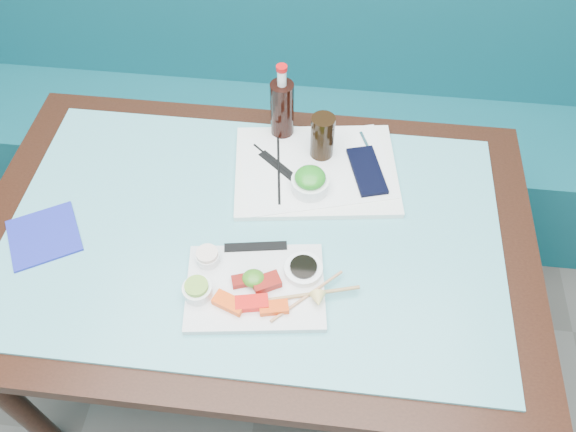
# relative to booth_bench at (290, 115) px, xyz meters

# --- Properties ---
(booth_bench) EXTENTS (3.00, 0.56, 1.17)m
(booth_bench) POSITION_rel_booth_bench_xyz_m (0.00, 0.00, 0.00)
(booth_bench) COLOR #0E535E
(booth_bench) RESTS_ON ground
(dining_table) EXTENTS (1.40, 0.90, 0.75)m
(dining_table) POSITION_rel_booth_bench_xyz_m (0.00, -0.84, 0.29)
(dining_table) COLOR black
(dining_table) RESTS_ON ground
(glass_top) EXTENTS (1.22, 0.76, 0.01)m
(glass_top) POSITION_rel_booth_bench_xyz_m (0.00, -0.84, 0.38)
(glass_top) COLOR #5AADB5
(glass_top) RESTS_ON dining_table
(sashimi_plate) EXTENTS (0.34, 0.26, 0.02)m
(sashimi_plate) POSITION_rel_booth_bench_xyz_m (0.03, -1.00, 0.39)
(sashimi_plate) COLOR silver
(sashimi_plate) RESTS_ON glass_top
(salmon_left) EXTENTS (0.08, 0.06, 0.02)m
(salmon_left) POSITION_rel_booth_bench_xyz_m (-0.02, -1.06, 0.41)
(salmon_left) COLOR #FF480A
(salmon_left) RESTS_ON sashimi_plate
(salmon_mid) EXTENTS (0.08, 0.05, 0.02)m
(salmon_mid) POSITION_rel_booth_bench_xyz_m (0.03, -1.05, 0.41)
(salmon_mid) COLOR red
(salmon_mid) RESTS_ON sashimi_plate
(salmon_right) EXTENTS (0.07, 0.04, 0.02)m
(salmon_right) POSITION_rel_booth_bench_xyz_m (0.08, -1.06, 0.41)
(salmon_right) COLOR #F04109
(salmon_right) RESTS_ON sashimi_plate
(tuna_left) EXTENTS (0.06, 0.04, 0.02)m
(tuna_left) POSITION_rel_booth_bench_xyz_m (0.00, -1.00, 0.41)
(tuna_left) COLOR maroon
(tuna_left) RESTS_ON sashimi_plate
(tuna_right) EXTENTS (0.07, 0.06, 0.02)m
(tuna_right) POSITION_rel_booth_bench_xyz_m (0.06, -1.00, 0.41)
(tuna_right) COLOR maroon
(tuna_right) RESTS_ON sashimi_plate
(seaweed_garnish) EXTENTS (0.06, 0.06, 0.03)m
(seaweed_garnish) POSITION_rel_booth_bench_xyz_m (0.03, -0.99, 0.41)
(seaweed_garnish) COLOR #3A7C1C
(seaweed_garnish) RESTS_ON sashimi_plate
(ramekin_wasabi) EXTENTS (0.08, 0.08, 0.03)m
(ramekin_wasabi) POSITION_rel_booth_bench_xyz_m (-0.09, -1.04, 0.41)
(ramekin_wasabi) COLOR white
(ramekin_wasabi) RESTS_ON sashimi_plate
(wasabi_fill) EXTENTS (0.06, 0.06, 0.01)m
(wasabi_fill) POSITION_rel_booth_bench_xyz_m (-0.09, -1.04, 0.43)
(wasabi_fill) COLOR #75AB37
(wasabi_fill) RESTS_ON ramekin_wasabi
(ramekin_ginger) EXTENTS (0.06, 0.06, 0.02)m
(ramekin_ginger) POSITION_rel_booth_bench_xyz_m (-0.09, -0.95, 0.41)
(ramekin_ginger) COLOR white
(ramekin_ginger) RESTS_ON sashimi_plate
(ginger_fill) EXTENTS (0.06, 0.06, 0.01)m
(ginger_fill) POSITION_rel_booth_bench_xyz_m (-0.09, -0.95, 0.43)
(ginger_fill) COLOR beige
(ginger_fill) RESTS_ON ramekin_ginger
(soy_dish) EXTENTS (0.11, 0.11, 0.02)m
(soy_dish) POSITION_rel_booth_bench_xyz_m (0.14, -0.95, 0.41)
(soy_dish) COLOR white
(soy_dish) RESTS_ON sashimi_plate
(soy_fill) EXTENTS (0.07, 0.07, 0.01)m
(soy_fill) POSITION_rel_booth_bench_xyz_m (0.14, -0.95, 0.42)
(soy_fill) COLOR black
(soy_fill) RESTS_ON soy_dish
(lemon_wedge) EXTENTS (0.04, 0.04, 0.04)m
(lemon_wedge) POSITION_rel_booth_bench_xyz_m (0.18, -1.03, 0.42)
(lemon_wedge) COLOR #FFDF78
(lemon_wedge) RESTS_ON sashimi_plate
(chopstick_sleeve) EXTENTS (0.15, 0.05, 0.00)m
(chopstick_sleeve) POSITION_rel_booth_bench_xyz_m (0.02, -0.90, 0.40)
(chopstick_sleeve) COLOR black
(chopstick_sleeve) RESTS_ON sashimi_plate
(wooden_chopstick_a) EXTENTS (0.25, 0.08, 0.01)m
(wooden_chopstick_a) POSITION_rel_booth_bench_xyz_m (0.14, -1.02, 0.40)
(wooden_chopstick_a) COLOR #AB8250
(wooden_chopstick_a) RESTS_ON sashimi_plate
(wooden_chopstick_b) EXTENTS (0.15, 0.15, 0.01)m
(wooden_chopstick_b) POSITION_rel_booth_bench_xyz_m (0.15, -1.02, 0.40)
(wooden_chopstick_b) COLOR tan
(wooden_chopstick_b) RESTS_ON sashimi_plate
(serving_tray) EXTENTS (0.47, 0.38, 0.02)m
(serving_tray) POSITION_rel_booth_bench_xyz_m (0.14, -0.63, 0.39)
(serving_tray) COLOR white
(serving_tray) RESTS_ON glass_top
(paper_placemat) EXTENTS (0.45, 0.37, 0.00)m
(paper_placemat) POSITION_rel_booth_bench_xyz_m (0.14, -0.63, 0.40)
(paper_placemat) COLOR white
(paper_placemat) RESTS_ON serving_tray
(seaweed_bowl) EXTENTS (0.11, 0.11, 0.04)m
(seaweed_bowl) POSITION_rel_booth_bench_xyz_m (0.13, -0.70, 0.42)
(seaweed_bowl) COLOR white
(seaweed_bowl) RESTS_ON serving_tray
(seaweed_salad) EXTENTS (0.09, 0.09, 0.04)m
(seaweed_salad) POSITION_rel_booth_bench_xyz_m (0.13, -0.70, 0.45)
(seaweed_salad) COLOR #22811D
(seaweed_salad) RESTS_ON seaweed_bowl
(cola_glass) EXTENTS (0.07, 0.07, 0.13)m
(cola_glass) POSITION_rel_booth_bench_xyz_m (0.15, -0.57, 0.46)
(cola_glass) COLOR black
(cola_glass) RESTS_ON serving_tray
(navy_pouch) EXTENTS (0.12, 0.18, 0.01)m
(navy_pouch) POSITION_rel_booth_bench_xyz_m (0.27, -0.63, 0.41)
(navy_pouch) COLOR black
(navy_pouch) RESTS_ON serving_tray
(fork) EXTENTS (0.04, 0.08, 0.01)m
(fork) POSITION_rel_booth_bench_xyz_m (0.27, -0.52, 0.40)
(fork) COLOR white
(fork) RESTS_ON serving_tray
(black_chopstick_a) EXTENTS (0.04, 0.25, 0.01)m
(black_chopstick_a) POSITION_rel_booth_bench_xyz_m (0.04, -0.64, 0.40)
(black_chopstick_a) COLOR black
(black_chopstick_a) RESTS_ON serving_tray
(black_chopstick_b) EXTENTS (0.17, 0.16, 0.01)m
(black_chopstick_b) POSITION_rel_booth_bench_xyz_m (0.05, -0.64, 0.40)
(black_chopstick_b) COLOR black
(black_chopstick_b) RESTS_ON serving_tray
(tray_sleeve) EXTENTS (0.13, 0.12, 0.00)m
(tray_sleeve) POSITION_rel_booth_bench_xyz_m (0.04, -0.64, 0.40)
(tray_sleeve) COLOR black
(tray_sleeve) RESTS_ON serving_tray
(cola_bottle_body) EXTENTS (0.08, 0.08, 0.18)m
(cola_bottle_body) POSITION_rel_booth_bench_xyz_m (0.03, -0.50, 0.47)
(cola_bottle_body) COLOR black
(cola_bottle_body) RESTS_ON glass_top
(cola_bottle_neck) EXTENTS (0.03, 0.03, 0.05)m
(cola_bottle_neck) POSITION_rel_booth_bench_xyz_m (0.03, -0.50, 0.59)
(cola_bottle_neck) COLOR white
(cola_bottle_neck) RESTS_ON cola_bottle_body
(cola_bottle_cap) EXTENTS (0.04, 0.04, 0.01)m
(cola_bottle_cap) POSITION_rel_booth_bench_xyz_m (0.03, -0.50, 0.62)
(cola_bottle_cap) COLOR red
(cola_bottle_cap) RESTS_ON cola_bottle_neck
(blue_napkin) EXTENTS (0.22, 0.22, 0.01)m
(blue_napkin) POSITION_rel_booth_bench_xyz_m (-0.51, -0.92, 0.39)
(blue_napkin) COLOR #1B2499
(blue_napkin) RESTS_ON glass_top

